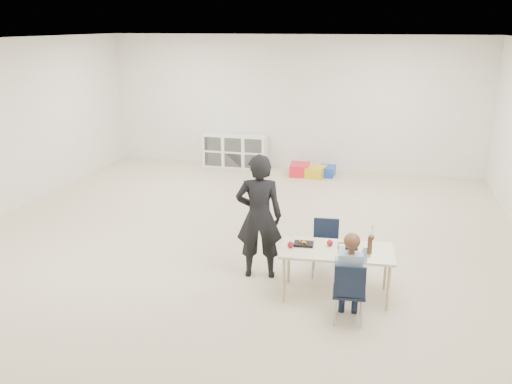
% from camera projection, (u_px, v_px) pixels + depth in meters
% --- Properties ---
extents(room, '(9.00, 9.02, 2.80)m').
position_uv_depth(room, '(233.00, 149.00, 7.27)').
color(room, beige).
rests_on(room, ground).
extents(table, '(1.30, 0.72, 0.58)m').
position_uv_depth(table, '(336.00, 272.00, 6.18)').
color(table, beige).
rests_on(table, ground).
extents(chair_near, '(0.36, 0.34, 0.69)m').
position_uv_depth(chair_near, '(349.00, 291.00, 5.63)').
color(chair_near, black).
rests_on(chair_near, ground).
extents(chair_far, '(0.36, 0.34, 0.69)m').
position_uv_depth(chair_far, '(325.00, 249.00, 6.69)').
color(chair_far, black).
rests_on(chair_far, ground).
extents(child, '(0.49, 0.49, 1.09)m').
position_uv_depth(child, '(350.00, 274.00, 5.57)').
color(child, '#B0C7EE').
rests_on(child, chair_near).
extents(lunch_tray_near, '(0.23, 0.18, 0.03)m').
position_uv_depth(lunch_tray_near, '(348.00, 247.00, 6.13)').
color(lunch_tray_near, black).
rests_on(lunch_tray_near, table).
extents(lunch_tray_far, '(0.23, 0.18, 0.03)m').
position_uv_depth(lunch_tray_far, '(304.00, 244.00, 6.20)').
color(lunch_tray_far, black).
rests_on(lunch_tray_far, table).
extents(milk_carton, '(0.07, 0.07, 0.10)m').
position_uv_depth(milk_carton, '(342.00, 249.00, 5.97)').
color(milk_carton, white).
rests_on(milk_carton, table).
extents(bread_roll, '(0.09, 0.09, 0.07)m').
position_uv_depth(bread_roll, '(365.00, 252.00, 5.94)').
color(bread_roll, '#AF7F47').
rests_on(bread_roll, table).
extents(apple_near, '(0.07, 0.07, 0.07)m').
position_uv_depth(apple_near, '(330.00, 243.00, 6.18)').
color(apple_near, maroon).
rests_on(apple_near, table).
extents(apple_far, '(0.07, 0.07, 0.07)m').
position_uv_depth(apple_far, '(291.00, 245.00, 6.13)').
color(apple_far, maroon).
rests_on(apple_far, table).
extents(cubby_shelf, '(1.40, 0.40, 0.70)m').
position_uv_depth(cubby_shelf, '(235.00, 151.00, 11.82)').
color(cubby_shelf, white).
rests_on(cubby_shelf, ground).
extents(adult, '(0.63, 0.47, 1.55)m').
position_uv_depth(adult, '(259.00, 217.00, 6.54)').
color(adult, black).
rests_on(adult, ground).
extents(bin_red, '(0.41, 0.52, 0.24)m').
position_uv_depth(bin_red, '(300.00, 169.00, 11.19)').
color(bin_red, red).
rests_on(bin_red, ground).
extents(bin_yellow, '(0.43, 0.51, 0.22)m').
position_uv_depth(bin_yellow, '(316.00, 172.00, 11.06)').
color(bin_yellow, gold).
rests_on(bin_yellow, ground).
extents(bin_blue, '(0.34, 0.43, 0.20)m').
position_uv_depth(bin_blue, '(327.00, 171.00, 11.15)').
color(bin_blue, '#173EAE').
rests_on(bin_blue, ground).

